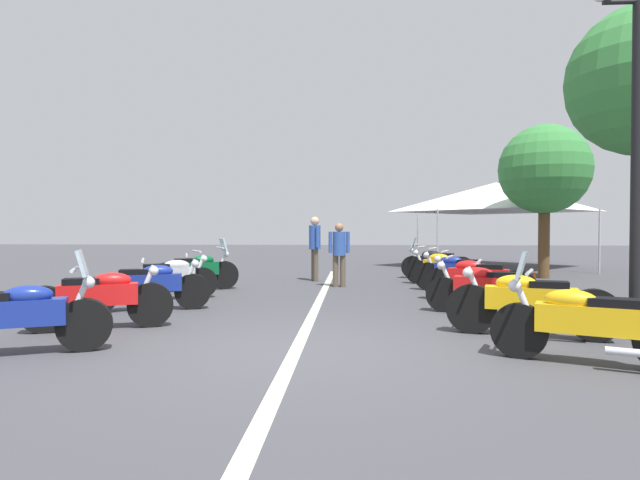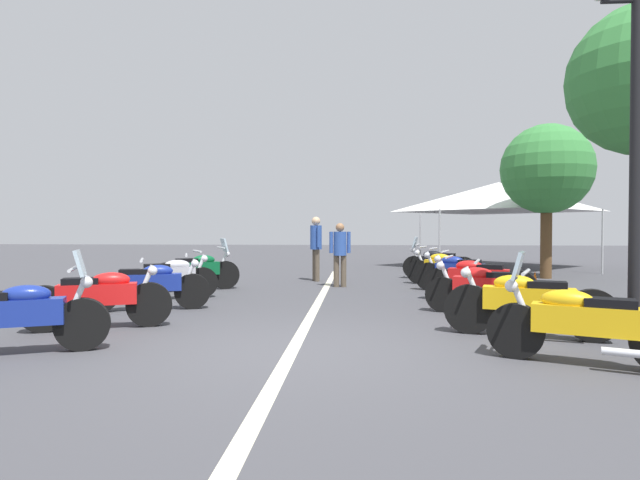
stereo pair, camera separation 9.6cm
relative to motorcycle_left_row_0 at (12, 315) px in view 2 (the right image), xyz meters
name	(u,v)px [view 2 (the right image)]	position (x,y,z in m)	size (l,w,h in m)	color
ground_plane	(292,351)	(0.46, -3.16, -0.46)	(80.00, 80.00, 0.00)	#424247
lane_centre_stripe	(316,306)	(3.89, -3.16, -0.46)	(15.70, 0.16, 0.01)	beige
motorcycle_left_row_0	(12,315)	(0.00, 0.00, 0.00)	(1.05, 2.03, 1.20)	black
motorcycle_left_row_1	(99,297)	(1.54, -0.22, 0.00)	(0.97, 1.96, 1.01)	black
motorcycle_left_row_2	(148,285)	(3.23, -0.24, -0.01)	(0.94, 2.11, 1.00)	black
motorcycle_left_row_3	(169,277)	(4.58, -0.10, -0.01)	(1.19, 1.81, 1.00)	black
motorcycle_left_row_4	(197,270)	(6.18, -0.17, 0.01)	(1.16, 1.86, 1.23)	black
motorcycle_right_row_0	(582,322)	(0.05, -6.31, 0.00)	(1.00, 1.89, 1.20)	black
motorcycle_right_row_1	(527,302)	(1.42, -6.19, 0.01)	(0.92, 2.14, 1.02)	black
motorcycle_right_row_2	(487,288)	(3.21, -6.11, -0.01)	(0.97, 2.03, 0.99)	black
motorcycle_right_row_3	(477,279)	(4.74, -6.30, 0.00)	(1.00, 2.08, 1.01)	black
motorcycle_right_row_4	(459,272)	(6.35, -6.26, 0.00)	(1.01, 1.98, 1.01)	black
motorcycle_right_row_5	(446,267)	(7.76, -6.21, -0.01)	(1.02, 1.99, 1.00)	black
motorcycle_right_row_6	(438,263)	(9.30, -6.23, 0.01)	(0.88, 2.02, 1.22)	black
street_lamp_twin_globe	(636,90)	(1.36, -7.51, 2.77)	(0.32, 1.22, 4.72)	black
traffic_cone_0	(535,287)	(4.80, -7.43, -0.17)	(0.36, 0.36, 0.61)	orange
bystander_0	(340,250)	(7.14, -3.50, 0.46)	(0.32, 0.53, 1.59)	brown
bystander_1	(316,243)	(8.52, -2.78, 0.59)	(0.49, 0.32, 1.79)	brown
roadside_tree_0	(547,170)	(9.78, -9.43, 2.71)	(2.61, 2.61, 4.50)	brown
event_tent	(498,197)	(14.03, -9.21, 2.19)	(5.74, 5.74, 3.20)	white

